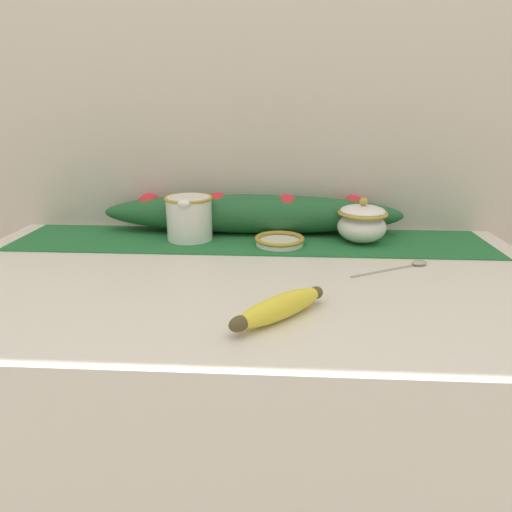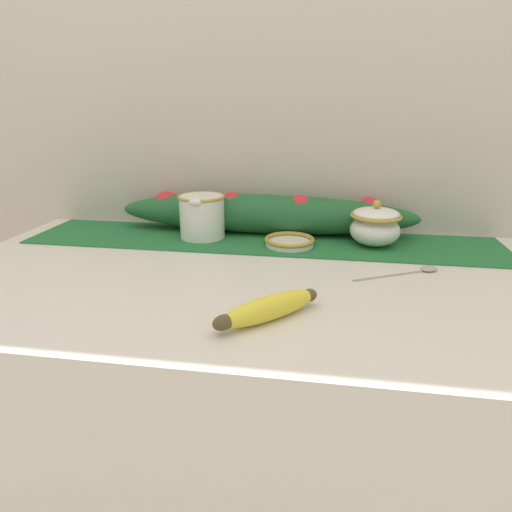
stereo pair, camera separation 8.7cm
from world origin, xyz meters
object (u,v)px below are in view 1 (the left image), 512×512
banana (279,307)px  spoon (413,264)px  sugar_bowl (362,223)px  small_dish (280,240)px  cream_pitcher (189,216)px

banana → spoon: 0.39m
sugar_bowl → spoon: 0.19m
small_dish → spoon: size_ratio=0.67×
cream_pitcher → banana: size_ratio=0.85×
cream_pitcher → sugar_bowl: (0.42, -0.00, -0.01)m
banana → spoon: bearing=43.5°
banana → spoon: banana is taller
sugar_bowl → banana: 0.47m
cream_pitcher → banana: (0.23, -0.43, -0.04)m
spoon → banana: bearing=-165.1°
banana → cream_pitcher: bearing=117.9°
small_dish → banana: bearing=-89.5°
sugar_bowl → banana: sugar_bowl is taller
sugar_bowl → spoon: bearing=-62.9°
sugar_bowl → spoon: sugar_bowl is taller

